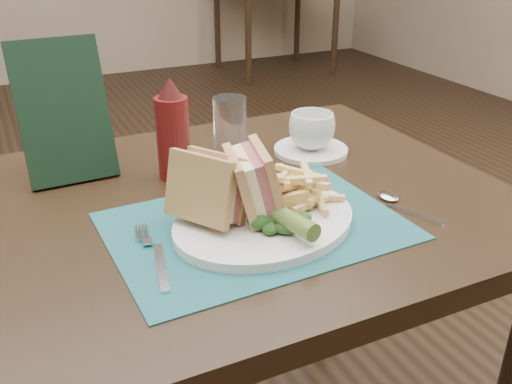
{
  "coord_description": "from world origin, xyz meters",
  "views": [
    {
      "loc": [
        -0.36,
        -1.31,
        1.18
      ],
      "look_at": [
        -0.01,
        -0.59,
        0.8
      ],
      "focal_mm": 40.0,
      "sensor_mm": 36.0,
      "label": 1
    }
  ],
  "objects_px": {
    "plate": "(264,222)",
    "sandwich_half_b": "(240,183)",
    "table_main": "(242,362)",
    "drinking_glass": "(230,131)",
    "coffee_cup": "(312,131)",
    "placemat": "(255,226)",
    "ketchup_bottle": "(173,129)",
    "check_presenter": "(63,112)",
    "sandwich_half_a": "(199,192)",
    "table_bg_right": "(275,25)",
    "saucer": "(311,150)"
  },
  "relations": [
    {
      "from": "saucer",
      "to": "drinking_glass",
      "type": "distance_m",
      "value": 0.18
    },
    {
      "from": "table_bg_right",
      "to": "sandwich_half_a",
      "type": "distance_m",
      "value": 4.15
    },
    {
      "from": "plate",
      "to": "check_presenter",
      "type": "height_order",
      "value": "check_presenter"
    },
    {
      "from": "placemat",
      "to": "sandwich_half_a",
      "type": "height_order",
      "value": "sandwich_half_a"
    },
    {
      "from": "table_bg_right",
      "to": "saucer",
      "type": "relative_size",
      "value": 6.0
    },
    {
      "from": "sandwich_half_a",
      "to": "coffee_cup",
      "type": "bearing_deg",
      "value": 1.57
    },
    {
      "from": "coffee_cup",
      "to": "ketchup_bottle",
      "type": "xyz_separation_m",
      "value": [
        -0.29,
        0.0,
        0.05
      ]
    },
    {
      "from": "sandwich_half_b",
      "to": "coffee_cup",
      "type": "xyz_separation_m",
      "value": [
        0.25,
        0.22,
        -0.03
      ]
    },
    {
      "from": "sandwich_half_a",
      "to": "ketchup_bottle",
      "type": "bearing_deg",
      "value": 48.59
    },
    {
      "from": "sandwich_half_a",
      "to": "check_presenter",
      "type": "height_order",
      "value": "check_presenter"
    },
    {
      "from": "plate",
      "to": "sandwich_half_a",
      "type": "distance_m",
      "value": 0.12
    },
    {
      "from": "placemat",
      "to": "ketchup_bottle",
      "type": "distance_m",
      "value": 0.26
    },
    {
      "from": "placemat",
      "to": "plate",
      "type": "xyz_separation_m",
      "value": [
        0.01,
        -0.01,
        0.01
      ]
    },
    {
      "from": "table_bg_right",
      "to": "saucer",
      "type": "bearing_deg",
      "value": -116.19
    },
    {
      "from": "drinking_glass",
      "to": "check_presenter",
      "type": "bearing_deg",
      "value": 166.87
    },
    {
      "from": "plate",
      "to": "saucer",
      "type": "height_order",
      "value": "plate"
    },
    {
      "from": "placemat",
      "to": "coffee_cup",
      "type": "height_order",
      "value": "coffee_cup"
    },
    {
      "from": "table_main",
      "to": "drinking_glass",
      "type": "distance_m",
      "value": 0.46
    },
    {
      "from": "drinking_glass",
      "to": "coffee_cup",
      "type": "bearing_deg",
      "value": -7.63
    },
    {
      "from": "coffee_cup",
      "to": "sandwich_half_a",
      "type": "bearing_deg",
      "value": -145.58
    },
    {
      "from": "table_bg_right",
      "to": "check_presenter",
      "type": "distance_m",
      "value": 3.96
    },
    {
      "from": "saucer",
      "to": "sandwich_half_b",
      "type": "bearing_deg",
      "value": -139.34
    },
    {
      "from": "table_main",
      "to": "coffee_cup",
      "type": "xyz_separation_m",
      "value": [
        0.21,
        0.12,
        0.42
      ]
    },
    {
      "from": "table_main",
      "to": "table_bg_right",
      "type": "relative_size",
      "value": 1.0
    },
    {
      "from": "coffee_cup",
      "to": "ketchup_bottle",
      "type": "distance_m",
      "value": 0.29
    },
    {
      "from": "sandwich_half_b",
      "to": "ketchup_bottle",
      "type": "bearing_deg",
      "value": 111.62
    },
    {
      "from": "coffee_cup",
      "to": "sandwich_half_b",
      "type": "bearing_deg",
      "value": -139.34
    },
    {
      "from": "sandwich_half_b",
      "to": "drinking_glass",
      "type": "xyz_separation_m",
      "value": [
        0.09,
        0.24,
        -0.01
      ]
    },
    {
      "from": "table_main",
      "to": "sandwich_half_b",
      "type": "distance_m",
      "value": 0.46
    },
    {
      "from": "plate",
      "to": "sandwich_half_b",
      "type": "height_order",
      "value": "sandwich_half_b"
    },
    {
      "from": "sandwich_half_a",
      "to": "sandwich_half_b",
      "type": "distance_m",
      "value": 0.07
    },
    {
      "from": "sandwich_half_b",
      "to": "table_bg_right",
      "type": "bearing_deg",
      "value": 75.03
    },
    {
      "from": "table_main",
      "to": "check_presenter",
      "type": "xyz_separation_m",
      "value": [
        -0.25,
        0.21,
        0.5
      ]
    },
    {
      "from": "plate",
      "to": "ketchup_bottle",
      "type": "xyz_separation_m",
      "value": [
        -0.06,
        0.24,
        0.08
      ]
    },
    {
      "from": "check_presenter",
      "to": "plate",
      "type": "bearing_deg",
      "value": -56.44
    },
    {
      "from": "plate",
      "to": "saucer",
      "type": "bearing_deg",
      "value": 31.54
    },
    {
      "from": "placemat",
      "to": "saucer",
      "type": "bearing_deg",
      "value": 44.5
    },
    {
      "from": "placemat",
      "to": "sandwich_half_b",
      "type": "xyz_separation_m",
      "value": [
        -0.02,
        0.01,
        0.07
      ]
    },
    {
      "from": "sandwich_half_b",
      "to": "drinking_glass",
      "type": "distance_m",
      "value": 0.25
    },
    {
      "from": "sandwich_half_b",
      "to": "check_presenter",
      "type": "distance_m",
      "value": 0.37
    },
    {
      "from": "sandwich_half_a",
      "to": "saucer",
      "type": "xyz_separation_m",
      "value": [
        0.32,
        0.22,
        -0.07
      ]
    },
    {
      "from": "saucer",
      "to": "drinking_glass",
      "type": "height_order",
      "value": "drinking_glass"
    },
    {
      "from": "placemat",
      "to": "ketchup_bottle",
      "type": "height_order",
      "value": "ketchup_bottle"
    },
    {
      "from": "plate",
      "to": "drinking_glass",
      "type": "relative_size",
      "value": 2.31
    },
    {
      "from": "sandwich_half_a",
      "to": "saucer",
      "type": "distance_m",
      "value": 0.39
    },
    {
      "from": "ketchup_bottle",
      "to": "coffee_cup",
      "type": "bearing_deg",
      "value": -0.77
    },
    {
      "from": "table_bg_right",
      "to": "saucer",
      "type": "height_order",
      "value": "saucer"
    },
    {
      "from": "placemat",
      "to": "coffee_cup",
      "type": "xyz_separation_m",
      "value": [
        0.23,
        0.23,
        0.05
      ]
    },
    {
      "from": "table_main",
      "to": "sandwich_half_b",
      "type": "height_order",
      "value": "sandwich_half_b"
    },
    {
      "from": "sandwich_half_a",
      "to": "sandwich_half_b",
      "type": "bearing_deg",
      "value": -31.2
    }
  ]
}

